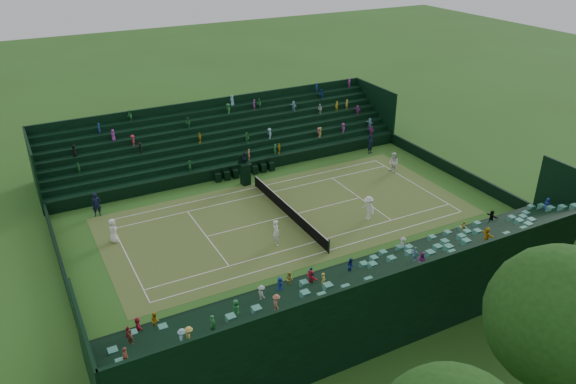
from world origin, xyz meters
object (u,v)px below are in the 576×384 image
object	(u,v)px
tennis_net	(288,210)
umpire_chair	(245,171)
player_far_east	(368,208)
player_far_west	(394,163)
player_near_west	(113,231)
player_near_east	(276,233)

from	to	relation	value
tennis_net	umpire_chair	xyz separation A→B (m)	(-6.51, -0.56, 0.67)
umpire_chair	player_far_east	world-z (taller)	umpire_chair
tennis_net	umpire_chair	size ratio (longest dim) A/B	4.17
tennis_net	player_far_west	world-z (taller)	player_far_west
player_near_west	player_far_east	world-z (taller)	player_far_east
tennis_net	player_near_west	bearing A→B (deg)	-100.67
player_near_east	player_far_east	distance (m)	7.51
player_far_west	player_near_west	bearing A→B (deg)	-89.55
umpire_chair	player_near_east	distance (m)	9.89
tennis_net	player_far_west	distance (m)	12.04
umpire_chair	player_far_west	xyz separation A→B (m)	(3.77, 12.28, -0.29)
player_far_east	umpire_chair	bearing A→B (deg)	-156.31
umpire_chair	player_near_west	xyz separation A→B (m)	(4.21, -11.64, -0.32)
umpire_chair	player_near_west	world-z (taller)	umpire_chair
player_near_east	player_far_east	xyz separation A→B (m)	(-0.01, 7.51, -0.01)
player_near_east	player_far_west	size ratio (longest dim) A/B	1.04
umpire_chair	player_far_west	world-z (taller)	umpire_chair
tennis_net	player_near_west	size ratio (longest dim) A/B	6.66
tennis_net	player_near_west	xyz separation A→B (m)	(-2.30, -12.20, 0.35)
tennis_net	umpire_chair	world-z (taller)	umpire_chair
player_near_east	player_far_west	world-z (taller)	player_near_east
umpire_chair	player_near_west	size ratio (longest dim) A/B	1.60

